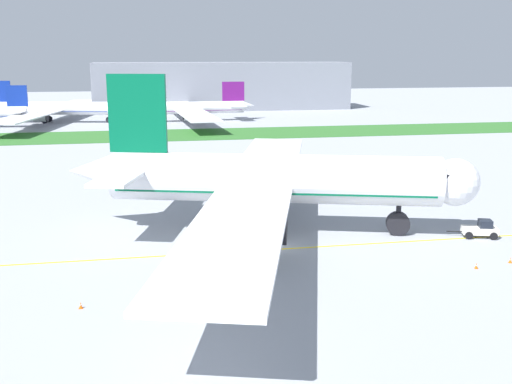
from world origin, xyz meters
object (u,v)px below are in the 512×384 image
Objects in this scene: ground_crew_wingwalker_port at (220,226)px; traffic_cone_starboard_wing at (510,260)px; parked_airliner_far_centre at (54,109)px; airliner_foreground at (269,180)px; traffic_cone_port_wing at (476,266)px; pushback_tug at (481,229)px; parked_airliner_far_right at (184,108)px; traffic_cone_near_nose at (81,305)px.

ground_crew_wingwalker_port is 3.01× the size of traffic_cone_starboard_wing.
parked_airliner_far_centre reaches higher than traffic_cone_starboard_wing.
airliner_foreground is 25.54m from traffic_cone_port_wing.
pushback_tug is at bearing -64.08° from parked_airliner_far_centre.
airliner_foreground reaches higher than ground_crew_wingwalker_port.
parked_airliner_far_centre is 1.05× the size of parked_airliner_far_right.
pushback_tug is at bearing 78.68° from traffic_cone_starboard_wing.
ground_crew_wingwalker_port is 0.02× the size of parked_airliner_far_right.
airliner_foreground is 131.44× the size of traffic_cone_near_nose.
parked_airliner_far_centre is at bearing 98.19° from traffic_cone_near_nose.
airliner_foreground is at bearing 163.64° from pushback_tug.
parked_airliner_far_centre is (-42.03, 129.25, -2.00)m from airliner_foreground.
pushback_tug is 10.16× the size of traffic_cone_port_wing.
traffic_cone_near_nose is 1.00× the size of traffic_cone_port_wing.
parked_airliner_far_centre is (-21.46, 149.08, 4.15)m from traffic_cone_near_nose.
traffic_cone_near_nose is at bearing -175.76° from traffic_cone_port_wing.
traffic_cone_port_wing is (18.07, -16.96, -6.15)m from airliner_foreground.
parked_airliner_far_right is at bearing 90.74° from airliner_foreground.
traffic_cone_port_wing is 0.01× the size of parked_airliner_far_right.
traffic_cone_starboard_wing is at bearing -101.32° from pushback_tug.
ground_crew_wingwalker_port reaches higher than traffic_cone_port_wing.
ground_crew_wingwalker_port is 3.01× the size of traffic_cone_port_wing.
traffic_cone_starboard_wing is (-1.79, -8.93, -0.68)m from pushback_tug.
airliner_foreground is 43.67× the size of ground_crew_wingwalker_port.
traffic_cone_near_nose is (-14.48, -19.64, -0.78)m from ground_crew_wingwalker_port.
ground_crew_wingwalker_port is at bearing 167.13° from pushback_tug.
airliner_foreground is at bearing 1.76° from ground_crew_wingwalker_port.
parked_airliner_far_right is at bearing -5.31° from parked_airliner_far_centre.
parked_airliner_far_right reaches higher than traffic_cone_starboard_wing.
traffic_cone_near_nose is 146.61m from parked_airliner_far_right.
ground_crew_wingwalker_port is at bearing 150.95° from traffic_cone_starboard_wing.
ground_crew_wingwalker_port is at bearing -74.48° from parked_airliner_far_centre.
airliner_foreground is 135.93m from parked_airliner_far_centre.
parked_airliner_far_right reaches higher than ground_crew_wingwalker_port.
airliner_foreground is 12.94× the size of pushback_tug.
ground_crew_wingwalker_port is 3.01× the size of traffic_cone_near_nose.
pushback_tug is 10.16× the size of traffic_cone_starboard_wing.
pushback_tug is 9.13m from traffic_cone_starboard_wing.
traffic_cone_port_wing is (24.15, -16.78, -0.78)m from ground_crew_wingwalker_port.
traffic_cone_starboard_wing is at bearing -29.05° from ground_crew_wingwalker_port.
ground_crew_wingwalker_port is at bearing 145.21° from traffic_cone_port_wing.
traffic_cone_port_wing is 143.87m from parked_airliner_far_right.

